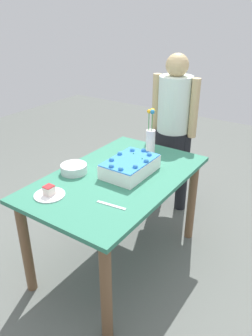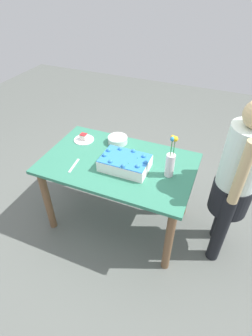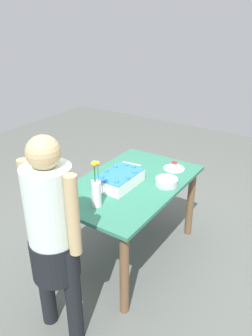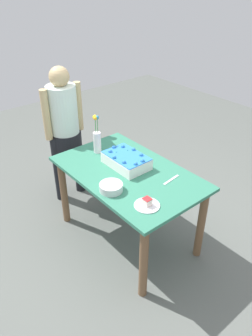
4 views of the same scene
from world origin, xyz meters
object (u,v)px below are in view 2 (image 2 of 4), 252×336
(serving_plate_with_slice, at_px, (84,139))
(cake_knife, at_px, (74,166))
(sheet_cake, at_px, (125,163))
(fruit_bowl, at_px, (118,140))
(flower_vase, at_px, (170,162))
(person_standing, at_px, (237,178))

(serving_plate_with_slice, bearing_deg, cake_knife, -72.33)
(sheet_cake, relative_size, fruit_bowl, 2.14)
(flower_vase, bearing_deg, cake_knife, -165.95)
(fruit_bowl, bearing_deg, sheet_cake, -57.08)
(flower_vase, relative_size, person_standing, 0.25)
(sheet_cake, relative_size, cake_knife, 2.08)
(fruit_bowl, bearing_deg, flower_vase, -25.61)
(serving_plate_with_slice, distance_m, cake_knife, 0.41)
(sheet_cake, distance_m, cake_knife, 0.45)
(sheet_cake, xyz_separation_m, fruit_bowl, (-0.22, 0.34, -0.02))
(fruit_bowl, relative_size, person_standing, 0.13)
(cake_knife, relative_size, flower_vase, 0.52)
(flower_vase, relative_size, fruit_bowl, 2.00)
(serving_plate_with_slice, height_order, person_standing, person_standing)
(sheet_cake, bearing_deg, flower_vase, 8.53)
(sheet_cake, distance_m, person_standing, 0.89)
(serving_plate_with_slice, relative_size, flower_vase, 0.52)
(sheet_cake, bearing_deg, cake_knife, -161.28)
(sheet_cake, bearing_deg, person_standing, 6.88)
(flower_vase, distance_m, fruit_bowl, 0.66)
(sheet_cake, relative_size, person_standing, 0.27)
(serving_plate_with_slice, bearing_deg, fruit_bowl, 15.10)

